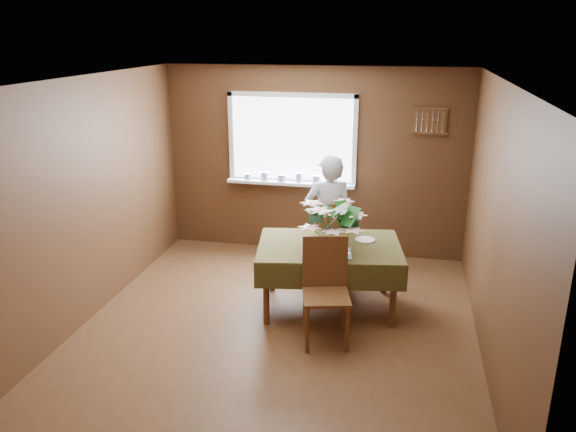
% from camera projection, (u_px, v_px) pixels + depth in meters
% --- Properties ---
extents(floor, '(4.50, 4.50, 0.00)m').
position_uv_depth(floor, '(277.00, 329.00, 5.76)').
color(floor, '#50311B').
rests_on(floor, ground).
extents(ceiling, '(4.50, 4.50, 0.00)m').
position_uv_depth(ceiling, '(275.00, 80.00, 4.97)').
color(ceiling, white).
rests_on(ceiling, wall_back).
extents(wall_back, '(4.00, 0.00, 4.00)m').
position_uv_depth(wall_back, '(314.00, 162.00, 7.45)').
color(wall_back, brown).
rests_on(wall_back, floor).
extents(wall_front, '(4.00, 0.00, 4.00)m').
position_uv_depth(wall_front, '(189.00, 331.00, 3.27)').
color(wall_front, brown).
rests_on(wall_front, floor).
extents(wall_left, '(0.00, 4.50, 4.50)m').
position_uv_depth(wall_left, '(87.00, 201.00, 5.76)').
color(wall_left, brown).
rests_on(wall_left, floor).
extents(wall_right, '(0.00, 4.50, 4.50)m').
position_uv_depth(wall_right, '(496.00, 228.00, 4.97)').
color(wall_right, brown).
rests_on(wall_right, floor).
extents(window_assembly, '(1.72, 0.20, 1.22)m').
position_uv_depth(window_assembly, '(291.00, 155.00, 7.43)').
color(window_assembly, white).
rests_on(window_assembly, wall_back).
extents(spoon_rack, '(0.44, 0.05, 0.33)m').
position_uv_depth(spoon_rack, '(430.00, 121.00, 6.95)').
color(spoon_rack, brown).
rests_on(spoon_rack, wall_back).
extents(dining_table, '(1.67, 1.27, 0.75)m').
position_uv_depth(dining_table, '(329.00, 253.00, 6.02)').
color(dining_table, brown).
rests_on(dining_table, floor).
extents(chair_far, '(0.54, 0.54, 1.01)m').
position_uv_depth(chair_far, '(331.00, 239.00, 6.72)').
color(chair_far, brown).
rests_on(chair_far, floor).
extents(chair_near, '(0.53, 0.53, 1.03)m').
position_uv_depth(chair_near, '(326.00, 286.00, 5.44)').
color(chair_near, brown).
rests_on(chair_near, floor).
extents(seated_woman, '(0.67, 0.54, 1.57)m').
position_uv_depth(seated_woman, '(328.00, 220.00, 6.64)').
color(seated_woman, white).
rests_on(seated_woman, floor).
extents(flower_bouquet, '(0.59, 0.59, 0.50)m').
position_uv_depth(flower_bouquet, '(333.00, 222.00, 5.70)').
color(flower_bouquet, white).
rests_on(flower_bouquet, dining_table).
extents(side_plate, '(0.29, 0.29, 0.01)m').
position_uv_depth(side_plate, '(365.00, 240.00, 6.12)').
color(side_plate, white).
rests_on(side_plate, dining_table).
extents(table_knife, '(0.14, 0.22, 0.00)m').
position_uv_depth(table_knife, '(345.00, 250.00, 5.83)').
color(table_knife, silver).
rests_on(table_knife, dining_table).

